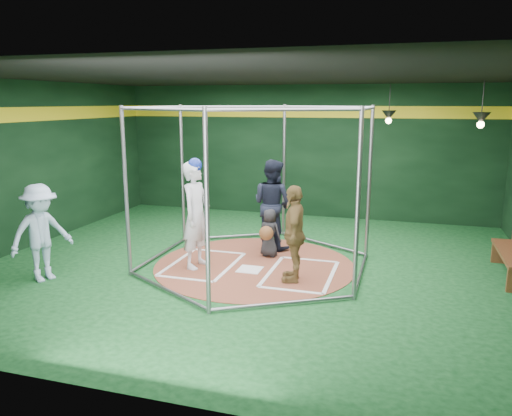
% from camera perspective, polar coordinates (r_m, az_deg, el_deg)
% --- Properties ---
extents(room_shell, '(10.10, 9.10, 3.53)m').
position_cam_1_polar(room_shell, '(9.17, -0.17, 3.88)').
color(room_shell, '#0D3C17').
rests_on(room_shell, ground).
extents(clay_disc, '(3.80, 3.80, 0.01)m').
position_cam_1_polar(clay_disc, '(9.57, -0.17, -6.54)').
color(clay_disc, brown).
rests_on(clay_disc, ground).
extents(home_plate, '(0.43, 0.43, 0.01)m').
position_cam_1_polar(home_plate, '(9.30, -0.72, -7.03)').
color(home_plate, white).
rests_on(home_plate, clay_disc).
extents(batter_box_left, '(1.17, 1.77, 0.01)m').
position_cam_1_polar(batter_box_left, '(9.65, -6.05, -6.37)').
color(batter_box_left, white).
rests_on(batter_box_left, clay_disc).
extents(batter_box_right, '(1.17, 1.77, 0.01)m').
position_cam_1_polar(batter_box_right, '(9.12, 5.13, -7.48)').
color(batter_box_right, white).
rests_on(batter_box_right, clay_disc).
extents(batting_cage, '(4.05, 4.67, 3.00)m').
position_cam_1_polar(batting_cage, '(9.20, -0.18, 2.31)').
color(batting_cage, gray).
rests_on(batting_cage, ground).
extents(pendant_lamp_near, '(0.34, 0.34, 0.90)m').
position_cam_1_polar(pendant_lamp_near, '(12.29, 14.94, 10.18)').
color(pendant_lamp_near, black).
rests_on(pendant_lamp_near, room_shell).
extents(pendant_lamp_far, '(0.34, 0.34, 0.90)m').
position_cam_1_polar(pendant_lamp_far, '(10.77, 24.34, 9.32)').
color(pendant_lamp_far, black).
rests_on(pendant_lamp_far, room_shell).
extents(batter_figure, '(0.56, 0.78, 2.05)m').
position_cam_1_polar(batter_figure, '(9.28, -6.86, -0.68)').
color(batter_figure, silver).
rests_on(batter_figure, clay_disc).
extents(visitor_leopard, '(0.57, 1.04, 1.68)m').
position_cam_1_polar(visitor_leopard, '(8.56, 4.38, -2.91)').
color(visitor_leopard, '#9D7C43').
rests_on(visitor_leopard, clay_disc).
extents(catcher_figure, '(0.53, 0.59, 0.97)m').
position_cam_1_polar(catcher_figure, '(9.93, 1.51, -2.85)').
color(catcher_figure, black).
rests_on(catcher_figure, clay_disc).
extents(umpire, '(1.12, 1.02, 1.88)m').
position_cam_1_polar(umpire, '(10.47, 1.88, 0.46)').
color(umpire, black).
rests_on(umpire, clay_disc).
extents(bystander_blue, '(1.02, 1.26, 1.70)m').
position_cam_1_polar(bystander_blue, '(9.35, -23.37, -2.63)').
color(bystander_blue, '#AAC5E1').
rests_on(bystander_blue, ground).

